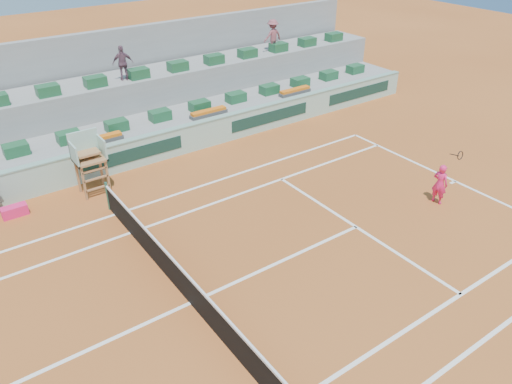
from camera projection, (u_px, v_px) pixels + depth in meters
ground at (190, 303)px, 13.75m from camera, size 90.00×90.00×0.00m
seating_tier_lower at (66, 148)px, 20.96m from camera, size 36.00×4.00×1.20m
seating_tier_upper at (51, 120)px, 21.73m from camera, size 36.00×2.40×2.60m
stadium_back_wall at (37, 90)px, 22.40m from camera, size 36.00×0.40×4.40m
player_bag at (15, 211)px, 17.46m from camera, size 0.86×0.38×0.38m
spectator_mid at (123, 63)px, 22.02m from camera, size 0.96×0.58×1.54m
spectator_right at (273, 36)px, 26.20m from camera, size 1.09×0.66×1.66m
court_lines at (190, 303)px, 13.75m from camera, size 23.89×11.09×0.01m
tennis_net at (189, 289)px, 13.48m from camera, size 0.10×11.97×1.10m
advertising_hoarding at (84, 166)px, 19.41m from camera, size 36.00×0.34×1.26m
umpire_chair at (88, 155)px, 18.24m from camera, size 1.10×0.90×2.40m
seat_row_lower at (69, 137)px, 19.92m from camera, size 32.90×0.60×0.44m
seat_row_upper at (48, 90)px, 20.54m from camera, size 32.90×0.60×0.44m
flower_planters at (36, 156)px, 18.65m from camera, size 26.80×0.36×0.28m
tennis_player at (440, 184)px, 17.94m from camera, size 0.46×0.87×2.28m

